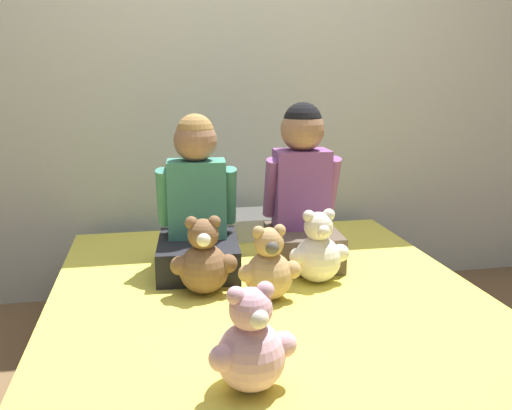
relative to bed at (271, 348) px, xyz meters
name	(u,v)px	position (x,y,z in m)	size (l,w,h in m)	color
ground_plane	(271,394)	(0.00, 0.00, -0.19)	(14.00, 14.00, 0.00)	brown
wall_behind_bed	(226,61)	(0.00, 1.11, 1.06)	(8.00, 0.06, 2.50)	beige
bed	(271,348)	(0.00, 0.00, 0.00)	(1.61, 1.96, 0.39)	#473828
child_on_left	(197,209)	(-0.23, 0.38, 0.45)	(0.36, 0.42, 0.64)	black
child_on_right	(302,194)	(0.22, 0.38, 0.49)	(0.33, 0.35, 0.68)	brown
teddy_bear_held_by_left_child	(204,261)	(-0.23, 0.10, 0.32)	(0.25, 0.19, 0.29)	brown
teddy_bear_held_by_right_child	(318,252)	(0.21, 0.13, 0.32)	(0.24, 0.18, 0.29)	silver
teddy_bear_between_children	(269,268)	(-0.01, 0.00, 0.31)	(0.23, 0.17, 0.28)	tan
teddy_bear_at_foot_of_bed	(251,346)	(-0.18, -0.55, 0.32)	(0.24, 0.18, 0.29)	#DBA3B2
pillow_at_headboard	(236,225)	(0.00, 0.81, 0.25)	(0.46, 0.28, 0.11)	white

